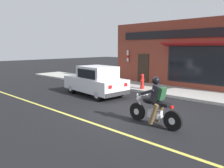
# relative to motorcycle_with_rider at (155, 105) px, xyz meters

# --- Properties ---
(ground_plane) EXTENTS (80.00, 80.00, 0.00)m
(ground_plane) POSITION_rel_motorcycle_with_rider_xyz_m (0.53, 1.39, -0.68)
(ground_plane) COLOR black
(sidewalk_curb) EXTENTS (2.60, 22.00, 0.14)m
(sidewalk_curb) POSITION_rel_motorcycle_with_rider_xyz_m (5.34, 4.39, -0.61)
(sidewalk_curb) COLOR #ADAAA3
(sidewalk_curb) RESTS_ON ground
(lane_stripe) EXTENTS (0.12, 19.80, 0.01)m
(lane_stripe) POSITION_rel_motorcycle_with_rider_xyz_m (-1.27, 4.39, -0.67)
(lane_stripe) COLOR #D1C64C
(lane_stripe) RESTS_ON ground
(storefront_building) EXTENTS (1.25, 10.53, 4.20)m
(storefront_building) POSITION_rel_motorcycle_with_rider_xyz_m (6.87, 2.08, 1.43)
(storefront_building) COLOR brown
(storefront_building) RESTS_ON ground
(motorcycle_with_rider) EXTENTS (0.58, 2.02, 1.62)m
(motorcycle_with_rider) POSITION_rel_motorcycle_with_rider_xyz_m (0.00, 0.00, 0.00)
(motorcycle_with_rider) COLOR black
(motorcycle_with_rider) RESTS_ON ground
(car_hatchback) EXTENTS (2.03, 3.93, 1.57)m
(car_hatchback) POSITION_rel_motorcycle_with_rider_xyz_m (1.89, 4.84, 0.09)
(car_hatchback) COLOR black
(car_hatchback) RESTS_ON ground
(fire_hydrant) EXTENTS (0.36, 0.24, 0.88)m
(fire_hydrant) POSITION_rel_motorcycle_with_rider_xyz_m (4.52, 3.63, -0.11)
(fire_hydrant) COLOR red
(fire_hydrant) RESTS_ON sidewalk_curb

